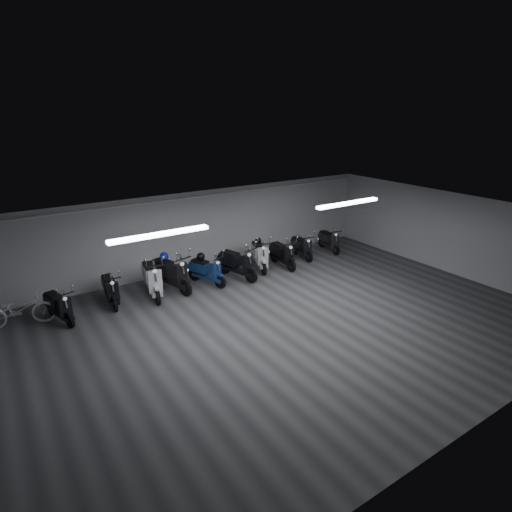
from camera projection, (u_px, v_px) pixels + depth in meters
floor at (287, 323)px, 11.35m from camera, size 14.00×10.00×0.01m
ceiling at (290, 222)px, 10.41m from camera, size 14.00×10.00×0.01m
back_wall at (202, 230)px, 14.82m from camera, size 14.00×0.01×2.80m
front_wall at (472, 371)px, 6.94m from camera, size 14.00×0.01×2.80m
right_wall at (450, 233)px, 14.50m from camera, size 0.01×10.00×2.80m
fluor_strip_left at (160, 234)px, 9.67m from camera, size 2.40×0.18×0.08m
fluor_strip_right at (348, 203)px, 12.77m from camera, size 2.40×0.18×0.08m
conduit at (202, 196)px, 14.35m from camera, size 13.60×0.05×0.05m
scooter_0 at (58, 301)px, 11.24m from camera, size 0.94×1.68×1.19m
scooter_1 at (110, 285)px, 12.24m from camera, size 0.70×1.71×1.24m
scooter_2 at (152, 273)px, 12.74m from camera, size 0.98×2.08×1.49m
scooter_3 at (170, 268)px, 13.14m from camera, size 1.22×2.12×1.50m
scooter_4 at (206, 266)px, 13.61m from camera, size 1.15×1.78×1.26m
scooter_5 at (237, 259)px, 14.08m from camera, size 1.13×1.99×1.40m
scooter_6 at (260, 250)px, 14.95m from camera, size 1.22×1.95×1.37m
scooter_7 at (283, 250)px, 15.12m from camera, size 0.68×1.76×1.29m
scooter_8 at (302, 243)px, 16.03m from camera, size 0.77×1.66×1.19m
scooter_9 at (329, 237)px, 16.79m from camera, size 0.81×1.66×1.18m
bicycle at (18, 306)px, 11.02m from camera, size 1.87×1.00×1.15m
helmet_0 at (258, 241)px, 15.09m from camera, size 0.23×0.23×0.23m
helmet_1 at (201, 257)px, 13.64m from camera, size 0.28×0.28×0.28m
helmet_2 at (164, 257)px, 13.20m from camera, size 0.28×0.28×0.28m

